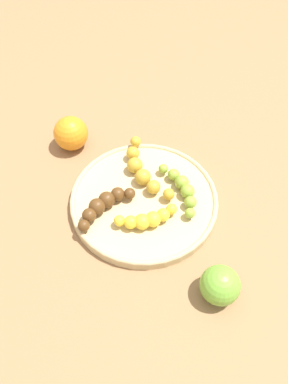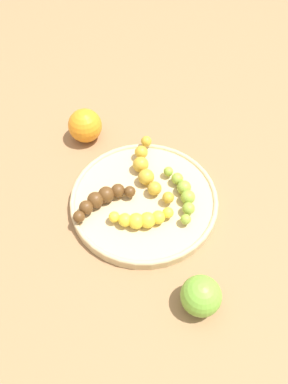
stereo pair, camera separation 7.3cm
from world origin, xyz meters
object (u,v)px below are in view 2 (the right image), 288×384
banana_green (183,193)px  apple_green (201,296)px  banana_spotted (147,170)px  orange_fruit (85,126)px  banana_overripe (102,199)px  fruit_bowl (144,200)px  banana_yellow (142,219)px

banana_green → apple_green: apple_green is taller
banana_spotted → orange_fruit: 0.19m
banana_overripe → orange_fruit: 0.21m
banana_spotted → apple_green: bearing=92.7°
orange_fruit → apple_green: bearing=-144.3°
fruit_bowl → banana_yellow: (-0.06, -0.00, 0.02)m
banana_green → banana_overripe: banana_overripe is taller
banana_spotted → orange_fruit: size_ratio=2.22×
banana_overripe → orange_fruit: orange_fruit is taller
fruit_bowl → orange_fruit: orange_fruit is taller
banana_spotted → orange_fruit: (0.11, 0.15, 0.00)m
banana_yellow → apple_green: bearing=27.8°
fruit_bowl → orange_fruit: bearing=41.4°
banana_spotted → orange_fruit: bearing=-58.3°
fruit_bowl → orange_fruit: 0.23m
fruit_bowl → banana_overripe: 0.09m
banana_yellow → apple_green: 0.18m
banana_green → fruit_bowl: bearing=167.3°
banana_overripe → apple_green: apple_green is taller
banana_yellow → banana_overripe: bearing=-125.7°
orange_fruit → banana_overripe: bearing=-159.7°
banana_green → apple_green: (-0.21, -0.04, 0.00)m
banana_green → banana_spotted: (0.05, 0.08, 0.00)m
fruit_bowl → apple_green: (-0.20, -0.11, 0.02)m
banana_green → banana_yellow: size_ratio=1.10×
banana_green → orange_fruit: bearing=125.0°
fruit_bowl → banana_green: banana_green is taller
apple_green → orange_fruit: 0.45m
banana_yellow → banana_spotted: bearing=169.9°
fruit_bowl → orange_fruit: (0.17, 0.15, 0.03)m
apple_green → orange_fruit: (0.37, 0.26, 0.00)m
banana_spotted → apple_green: apple_green is taller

